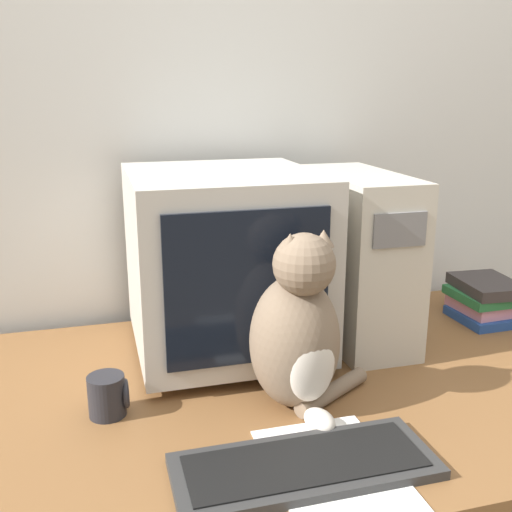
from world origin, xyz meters
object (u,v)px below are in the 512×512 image
Objects in this scene: cat at (298,334)px; mug at (108,395)px; crt_monitor at (224,261)px; keyboard at (305,466)px; pen at (217,457)px; computer_tower at (357,257)px; book_stack at (484,299)px.

cat is 0.39m from mug.
crt_monitor is 1.03× the size of keyboard.
crt_monitor is at bearing 92.36° from keyboard.
cat is 2.43× the size of pen.
computer_tower reaches higher than pen.
book_stack is at bearing 13.25° from mug.
cat is 4.40× the size of mug.
computer_tower is 0.42m from book_stack.
crt_monitor reaches higher than computer_tower.
computer_tower is (0.34, 0.00, -0.02)m from crt_monitor.
crt_monitor is 0.50m from pen.
cat is at bearing -10.12° from mug.
book_stack is 1.31× the size of pen.
keyboard is 0.15m from pen.
pen is at bearing 151.39° from keyboard.
book_stack is at bearing 27.44° from pen.
crt_monitor is at bearing -179.67° from book_stack.
computer_tower is 5.05× the size of mug.
mug is (-0.63, -0.24, -0.17)m from computer_tower.
book_stack is at bearing 35.79° from keyboard.
mug reaches higher than pen.
cat reaches higher than keyboard.
mug is (-0.29, -0.24, -0.18)m from crt_monitor.
cat is 0.73m from book_stack.
mug is at bearing 130.87° from pen.
pen is 1.82× the size of mug.
computer_tower reaches higher than keyboard.
computer_tower is at bearing 57.86° from keyboard.
crt_monitor is 2.31× the size of book_stack.
crt_monitor reaches higher than mug.
computer_tower is 0.66m from pen.
cat is at bearing -130.86° from computer_tower.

